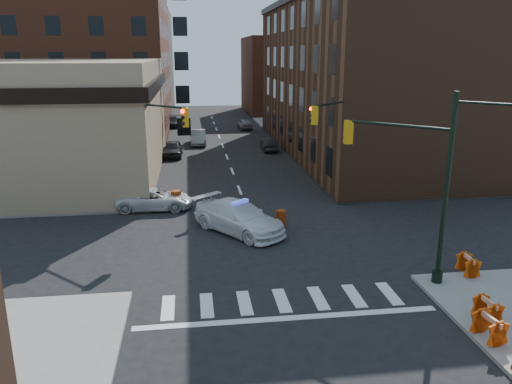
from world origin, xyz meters
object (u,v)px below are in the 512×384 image
object	(u,v)px
pedestrian_b	(97,197)
barrel_bank	(176,199)
parked_car_enear	(269,144)
barrel_road	(281,219)
police_car	(239,217)
barricade_nw_a	(145,193)
pickup	(154,199)
barricade_se_a	(468,265)
pedestrian_a	(93,181)
parked_car_wnear	(173,149)
parked_car_wfar	(198,137)

from	to	relation	value
pedestrian_b	barrel_bank	size ratio (longest dim) A/B	1.46
parked_car_enear	barrel_road	bearing A→B (deg)	82.25
police_car	barricade_nw_a	bearing A→B (deg)	91.79
police_car	pickup	bearing A→B (deg)	96.97
barrel_bank	barricade_se_a	distance (m)	17.68
parked_car_enear	pedestrian_a	xyz separation A→B (m)	(-14.49, -15.16, 0.50)
parked_car_wnear	barrel_road	distance (m)	22.03
parked_car_wfar	barrel_road	distance (m)	27.58
police_car	parked_car_enear	xyz separation A→B (m)	(5.36, 23.23, -0.19)
pickup	barricade_se_a	distance (m)	18.63
barricade_nw_a	parked_car_wnear	bearing A→B (deg)	74.12
police_car	pedestrian_b	bearing A→B (deg)	112.46
barrel_bank	barricade_nw_a	bearing A→B (deg)	140.82
parked_car_enear	barricade_se_a	bearing A→B (deg)	97.16
pickup	barricade_nw_a	world-z (taller)	pickup
parked_car_wfar	barrel_bank	distance (m)	22.84
parked_car_wfar	pickup	bearing A→B (deg)	-98.35
barrel_road	barricade_nw_a	xyz separation A→B (m)	(-8.03, 6.20, 0.11)
pedestrian_a	barricade_se_a	bearing A→B (deg)	-40.66
parked_car_enear	pedestrian_b	distance (m)	23.06
police_car	pedestrian_a	bearing A→B (deg)	100.28
parked_car_wnear	barrel_bank	distance (m)	16.51
parked_car_wnear	barricade_se_a	size ratio (longest dim) A/B	3.90
pedestrian_b	parked_car_wnear	bearing A→B (deg)	69.85
parked_car_wfar	pedestrian_b	xyz separation A→B (m)	(-6.62, -23.07, 0.20)
pedestrian_b	barrel_bank	xyz separation A→B (m)	(4.78, 0.31, -0.41)
pedestrian_a	pedestrian_b	xyz separation A→B (m)	(0.82, -3.41, -0.17)
police_car	barrel_bank	bearing A→B (deg)	87.08
parked_car_wnear	pedestrian_a	world-z (taller)	pedestrian_a
police_car	barrel_road	xyz separation A→B (m)	(2.44, 0.46, -0.34)
barrel_road	police_car	bearing A→B (deg)	-169.23
pedestrian_b	barricade_nw_a	size ratio (longest dim) A/B	1.34
barricade_nw_a	barricade_se_a	bearing A→B (deg)	-52.97
parked_car_wfar	parked_car_wnear	bearing A→B (deg)	-112.20
parked_car_wfar	parked_car_enear	distance (m)	8.36
parked_car_wnear	barrel_road	size ratio (longest dim) A/B	4.37
pedestrian_b	barrel_road	xyz separation A→B (m)	(10.74, -4.20, -0.47)
police_car	parked_car_wnear	bearing A→B (deg)	62.81
parked_car_enear	barricade_nw_a	world-z (taller)	parked_car_enear
barrel_bank	barricade_se_a	bearing A→B (deg)	-43.01
police_car	pickup	distance (m)	6.90
police_car	parked_car_wfar	size ratio (longest dim) A/B	1.23
pedestrian_b	police_car	bearing A→B (deg)	-35.71
parked_car_wnear	barricade_nw_a	distance (m)	14.88
barrel_road	barricade_se_a	size ratio (longest dim) A/B	0.89
parked_car_wfar	parked_car_enear	bearing A→B (deg)	-32.94
police_car	barricade_nw_a	size ratio (longest dim) A/B	4.74
parked_car_enear	barrel_road	distance (m)	22.96
barricade_nw_a	pedestrian_b	bearing A→B (deg)	-154.05
police_car	barrel_road	size ratio (longest dim) A/B	5.78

